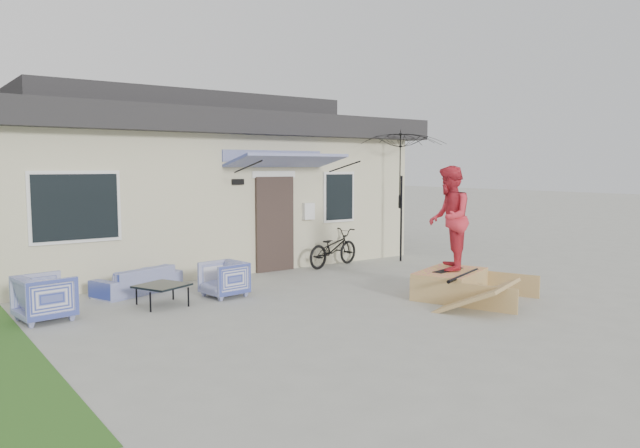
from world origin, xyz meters
TOP-DOWN VIEW (x-y plane):
  - ground at (0.00, 0.00)m, footprint 90.00×90.00m
  - house at (0.00, 7.99)m, footprint 10.80×8.49m
  - loveseat at (-2.28, 3.97)m, footprint 1.71×1.01m
  - armchair_left at (-4.10, 2.84)m, footprint 0.80×0.84m
  - armchair_right at (-1.14, 2.74)m, footprint 0.72×0.76m
  - coffee_table at (-2.30, 2.72)m, footprint 0.96×0.96m
  - bicycle at (2.42, 4.18)m, footprint 1.74×0.94m
  - patio_umbrella at (4.23, 3.81)m, footprint 2.24×2.08m
  - skate_ramp at (2.14, 0.36)m, footprint 1.95×2.22m
  - skateboard at (2.12, 0.40)m, footprint 0.78×0.34m
  - skater at (2.12, 0.40)m, footprint 1.15×1.13m

SIDE VIEW (x-z plane):
  - ground at x=0.00m, z-range 0.00..0.00m
  - coffee_table at x=-2.30m, z-range 0.00..0.36m
  - skate_ramp at x=2.14m, z-range 0.00..0.46m
  - loveseat at x=-2.28m, z-range 0.00..0.64m
  - armchair_right at x=-1.14m, z-range 0.00..0.70m
  - armchair_left at x=-4.10m, z-range 0.00..0.78m
  - skateboard at x=2.12m, z-range 0.46..0.51m
  - bicycle at x=2.42m, z-range 0.00..1.06m
  - skater at x=2.12m, z-range 0.51..2.37m
  - patio_umbrella at x=4.23m, z-range 0.65..2.85m
  - house at x=0.00m, z-range -0.11..3.99m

